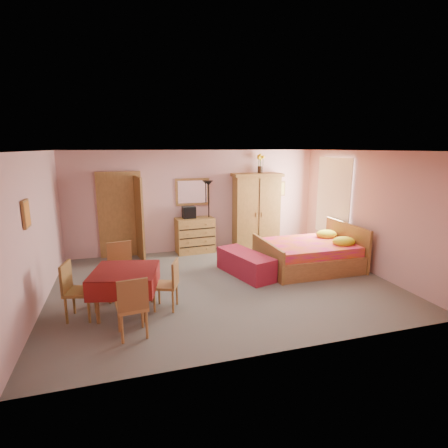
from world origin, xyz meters
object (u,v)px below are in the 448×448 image
object	(u,v)px
wall_mirror	(193,192)
stereo	(189,212)
chair_west	(80,291)
bed	(308,247)
sunflower_vase	(260,163)
bench	(245,264)
chair_east	(165,285)
chair_north	(122,270)
wardrobe	(256,211)
chair_south	(132,306)
chest_of_drawers	(195,235)
dining_table	(126,291)
floor_lamp	(209,216)

from	to	relation	value
wall_mirror	stereo	size ratio (longest dim) A/B	2.74
stereo	chair_west	distance (m)	3.86
stereo	bed	distance (m)	3.06
sunflower_vase	bench	world-z (taller)	sunflower_vase
wall_mirror	stereo	distance (m)	0.55
sunflower_vase	chair_east	bearing A→B (deg)	-133.55
bed	chair_north	world-z (taller)	chair_north
wardrobe	chair_west	world-z (taller)	wardrobe
chair_north	chair_east	xyz separation A→B (m)	(0.68, -0.75, -0.06)
chair_north	chair_west	world-z (taller)	chair_north
wardrobe	chair_south	world-z (taller)	wardrobe
chair_north	chair_east	bearing A→B (deg)	122.41
bench	chair_south	bearing A→B (deg)	-142.24
chair_south	bed	bearing A→B (deg)	19.09
wardrobe	sunflower_vase	world-z (taller)	sunflower_vase
chair_west	chair_north	bearing A→B (deg)	150.30
stereo	chair_south	size ratio (longest dim) A/B	0.35
chest_of_drawers	dining_table	world-z (taller)	chest_of_drawers
chair_south	chair_north	distance (m)	1.49
floor_lamp	bed	size ratio (longest dim) A/B	0.89
chest_of_drawers	wall_mirror	bearing A→B (deg)	86.00
floor_lamp	chair_south	world-z (taller)	floor_lamp
sunflower_vase	chair_north	distance (m)	4.63
chair_south	floor_lamp	bearing A→B (deg)	54.38
sunflower_vase	chair_west	xyz separation A→B (m)	(-4.25, -3.04, -1.79)
chair_south	stereo	bearing A→B (deg)	60.76
wall_mirror	chair_south	bearing A→B (deg)	-112.20
wall_mirror	chair_south	xyz separation A→B (m)	(-1.71, -3.98, -1.09)
bench	chair_west	bearing A→B (deg)	-160.98
stereo	dining_table	bearing A→B (deg)	-118.49
wall_mirror	chair_south	size ratio (longest dim) A/B	0.95
stereo	sunflower_vase	size ratio (longest dim) A/B	0.66
wardrobe	chair_north	distance (m)	4.14
chair_south	chest_of_drawers	bearing A→B (deg)	58.83
chest_of_drawers	wardrobe	distance (m)	1.73
floor_lamp	stereo	bearing A→B (deg)	179.43
floor_lamp	dining_table	bearing A→B (deg)	-125.58
stereo	floor_lamp	xyz separation A→B (m)	(0.52, -0.01, -0.14)
stereo	chair_east	world-z (taller)	stereo
chest_of_drawers	floor_lamp	bearing A→B (deg)	-1.66
chair_south	chair_west	distance (m)	1.08
wall_mirror	sunflower_vase	size ratio (longest dim) A/B	1.81
wall_mirror	chair_east	world-z (taller)	wall_mirror
wall_mirror	sunflower_vase	distance (m)	1.92
dining_table	sunflower_vase	bearing A→B (deg)	40.43
floor_lamp	bed	distance (m)	2.66
bench	chair_south	size ratio (longest dim) A/B	1.58
bed	chair_south	bearing A→B (deg)	-154.03
wardrobe	floor_lamp	bearing A→B (deg)	179.96
stereo	bench	size ratio (longest dim) A/B	0.22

